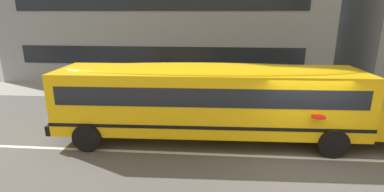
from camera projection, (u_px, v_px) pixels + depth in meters
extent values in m
plane|color=#54514F|center=(304.00, 158.00, 9.17)|extent=(400.00, 400.00, 0.00)
cube|color=gray|center=(265.00, 94.00, 16.38)|extent=(120.00, 3.00, 0.01)
cube|color=silver|center=(304.00, 158.00, 9.17)|extent=(110.00, 0.16, 0.01)
cube|color=yellow|center=(208.00, 99.00, 10.18)|extent=(10.53, 2.65, 2.09)
cube|color=yellow|center=(381.00, 116.00, 10.00)|extent=(1.57, 2.04, 1.05)
cube|color=black|center=(65.00, 119.00, 10.72)|extent=(0.25, 2.38, 0.34)
cube|color=black|center=(208.00, 89.00, 10.08)|extent=(9.90, 2.68, 0.61)
cube|color=black|center=(208.00, 115.00, 10.35)|extent=(10.55, 2.68, 0.11)
ellipsoid|color=yellow|center=(209.00, 70.00, 9.89)|extent=(10.10, 2.45, 0.34)
cylinder|color=red|center=(318.00, 117.00, 8.72)|extent=(0.43, 0.43, 0.03)
cylinder|color=black|center=(308.00, 117.00, 11.40)|extent=(0.96, 0.29, 0.95)
cylinder|color=black|center=(333.00, 143.00, 9.11)|extent=(0.96, 0.29, 0.95)
cylinder|color=black|center=(111.00, 113.00, 11.83)|extent=(0.96, 0.29, 0.95)
cylinder|color=black|center=(87.00, 137.00, 9.55)|extent=(0.96, 0.29, 0.95)
cube|color=black|center=(159.00, 56.00, 17.78)|extent=(17.58, 0.04, 1.10)
cube|color=black|center=(157.00, 1.00, 16.90)|extent=(17.58, 0.04, 1.10)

